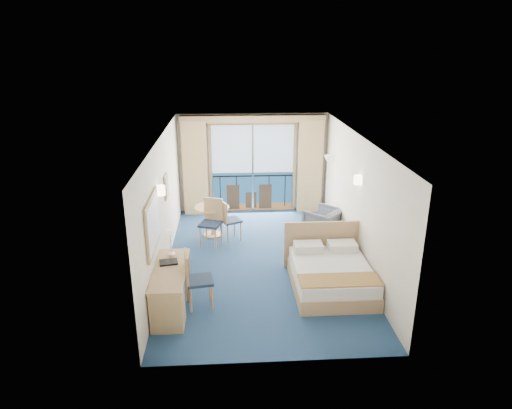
% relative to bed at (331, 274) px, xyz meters
% --- Properties ---
extents(floor, '(6.50, 6.50, 0.00)m').
position_rel_bed_xyz_m(floor, '(-1.25, 1.13, -0.28)').
color(floor, navy).
rests_on(floor, ground).
extents(room_walls, '(4.04, 6.54, 2.72)m').
position_rel_bed_xyz_m(room_walls, '(-1.25, 1.13, 1.50)').
color(room_walls, beige).
rests_on(room_walls, ground).
extents(balcony_door, '(2.36, 0.03, 2.52)m').
position_rel_bed_xyz_m(balcony_door, '(-1.26, 4.35, 0.86)').
color(balcony_door, navy).
rests_on(balcony_door, room_walls).
extents(curtain_left, '(0.65, 0.22, 2.55)m').
position_rel_bed_xyz_m(curtain_left, '(-2.80, 4.20, 0.99)').
color(curtain_left, tan).
rests_on(curtain_left, room_walls).
extents(curtain_right, '(0.65, 0.22, 2.55)m').
position_rel_bed_xyz_m(curtain_right, '(0.30, 4.20, 0.99)').
color(curtain_right, tan).
rests_on(curtain_right, room_walls).
extents(pelmet, '(3.80, 0.25, 0.18)m').
position_rel_bed_xyz_m(pelmet, '(-1.25, 4.23, 2.30)').
color(pelmet, tan).
rests_on(pelmet, room_walls).
extents(mirror, '(0.05, 1.25, 0.95)m').
position_rel_bed_xyz_m(mirror, '(-3.22, -0.37, 1.27)').
color(mirror, tan).
rests_on(mirror, room_walls).
extents(wall_print, '(0.04, 0.42, 0.52)m').
position_rel_bed_xyz_m(wall_print, '(-3.22, 1.58, 1.32)').
color(wall_print, tan).
rests_on(wall_print, room_walls).
extents(sconce_left, '(0.18, 0.18, 0.18)m').
position_rel_bed_xyz_m(sconce_left, '(-3.19, 0.53, 1.57)').
color(sconce_left, '#FFE4B2').
rests_on(sconce_left, room_walls).
extents(sconce_right, '(0.18, 0.18, 0.18)m').
position_rel_bed_xyz_m(sconce_right, '(0.69, 0.98, 1.57)').
color(sconce_right, '#FFE4B2').
rests_on(sconce_right, room_walls).
extents(bed, '(1.59, 1.89, 1.00)m').
position_rel_bed_xyz_m(bed, '(0.00, 0.00, 0.00)').
color(bed, tan).
rests_on(bed, ground).
extents(nightstand, '(0.40, 0.38, 0.52)m').
position_rel_bed_xyz_m(nightstand, '(0.53, 1.17, -0.02)').
color(nightstand, tan).
rests_on(nightstand, ground).
extents(phone, '(0.16, 0.12, 0.07)m').
position_rel_bed_xyz_m(phone, '(0.53, 1.21, 0.28)').
color(phone, beige).
rests_on(phone, nightstand).
extents(armchair, '(1.10, 1.10, 0.72)m').
position_rel_bed_xyz_m(armchair, '(0.34, 2.41, 0.08)').
color(armchair, '#4C535D').
rests_on(armchair, ground).
extents(floor_lamp, '(0.24, 0.24, 1.75)m').
position_rel_bed_xyz_m(floor_lamp, '(0.63, 3.51, 1.04)').
color(floor_lamp, silver).
rests_on(floor_lamp, ground).
extents(desk, '(0.56, 1.64, 0.77)m').
position_rel_bed_xyz_m(desk, '(-2.96, -0.99, 0.14)').
color(desk, tan).
rests_on(desk, ground).
extents(desk_chair, '(0.53, 0.52, 1.06)m').
position_rel_bed_xyz_m(desk_chair, '(-2.55, -0.53, 0.32)').
color(desk_chair, '#1C2A43').
rests_on(desk_chair, ground).
extents(folder, '(0.36, 0.29, 0.03)m').
position_rel_bed_xyz_m(folder, '(-3.01, -0.32, 0.50)').
color(folder, black).
rests_on(folder, desk).
extents(desk_lamp, '(0.13, 0.13, 0.50)m').
position_rel_bed_xyz_m(desk_lamp, '(-2.99, -0.03, 0.86)').
color(desk_lamp, silver).
rests_on(desk_lamp, desk).
extents(round_table, '(0.82, 0.82, 0.74)m').
position_rel_bed_xyz_m(round_table, '(-2.33, 2.65, 0.28)').
color(round_table, tan).
rests_on(round_table, ground).
extents(table_chair_a, '(0.57, 0.56, 0.98)m').
position_rel_bed_xyz_m(table_chair_a, '(-1.96, 2.36, 0.27)').
color(table_chair_a, '#1C2A43').
rests_on(table_chair_a, ground).
extents(table_chair_b, '(0.60, 0.60, 1.08)m').
position_rel_bed_xyz_m(table_chair_b, '(-2.32, 2.17, 0.33)').
color(table_chair_b, '#1C2A43').
rests_on(table_chair_b, ground).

